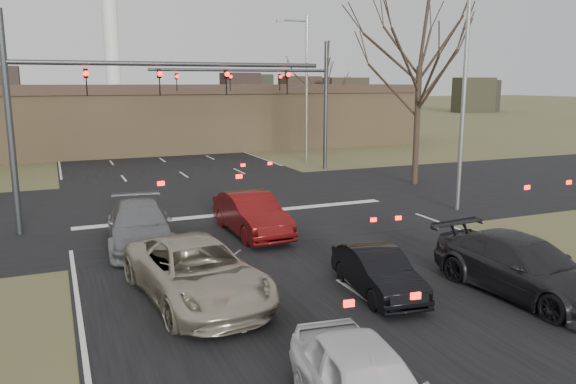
% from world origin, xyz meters
% --- Properties ---
extents(ground, '(360.00, 360.00, 0.00)m').
position_xyz_m(ground, '(0.00, 0.00, 0.00)').
color(ground, brown).
rests_on(ground, ground).
extents(road_main, '(14.00, 300.00, 0.02)m').
position_xyz_m(road_main, '(0.00, 60.00, 0.01)').
color(road_main, black).
rests_on(road_main, ground).
extents(road_cross, '(200.00, 14.00, 0.02)m').
position_xyz_m(road_cross, '(0.00, 15.00, 0.01)').
color(road_cross, black).
rests_on(road_cross, ground).
extents(building, '(42.40, 10.40, 5.30)m').
position_xyz_m(building, '(2.00, 38.00, 2.67)').
color(building, olive).
rests_on(building, ground).
extents(mast_arm_near, '(12.12, 0.24, 8.00)m').
position_xyz_m(mast_arm_near, '(-5.23, 13.00, 5.07)').
color(mast_arm_near, '#383A3D').
rests_on(mast_arm_near, ground).
extents(mast_arm_far, '(11.12, 0.24, 8.00)m').
position_xyz_m(mast_arm_far, '(6.18, 23.00, 5.02)').
color(mast_arm_far, '#383A3D').
rests_on(mast_arm_far, ground).
extents(streetlight_right_near, '(2.34, 0.25, 10.00)m').
position_xyz_m(streetlight_right_near, '(8.82, 10.00, 5.59)').
color(streetlight_right_near, gray).
rests_on(streetlight_right_near, ground).
extents(streetlight_right_far, '(2.34, 0.25, 10.00)m').
position_xyz_m(streetlight_right_far, '(9.32, 27.00, 5.59)').
color(streetlight_right_far, gray).
rests_on(streetlight_right_far, ground).
extents(tree_right_near, '(6.90, 6.90, 11.50)m').
position_xyz_m(tree_right_near, '(11.00, 16.00, 8.90)').
color(tree_right_near, black).
rests_on(tree_right_near, ground).
extents(tree_right_far, '(5.40, 5.40, 9.00)m').
position_xyz_m(tree_right_far, '(15.00, 35.00, 6.96)').
color(tree_right_far, black).
rests_on(tree_right_far, ground).
extents(car_silver_suv, '(3.21, 5.83, 1.55)m').
position_xyz_m(car_silver_suv, '(-4.00, 4.22, 0.77)').
color(car_silver_suv, '#A79D87').
rests_on(car_silver_suv, ground).
extents(car_black_hatch, '(1.72, 3.81, 1.21)m').
position_xyz_m(car_black_hatch, '(0.50, 2.82, 0.61)').
color(car_black_hatch, black).
rests_on(car_black_hatch, ground).
extents(car_charcoal_sedan, '(2.55, 5.38, 1.52)m').
position_xyz_m(car_charcoal_sedan, '(4.00, 1.32, 0.76)').
color(car_charcoal_sedan, black).
rests_on(car_charcoal_sedan, ground).
extents(car_grey_ahead, '(2.55, 5.29, 1.48)m').
position_xyz_m(car_grey_ahead, '(-4.62, 9.72, 0.74)').
color(car_grey_ahead, slate).
rests_on(car_grey_ahead, ground).
extents(car_red_ahead, '(1.74, 4.66, 1.52)m').
position_xyz_m(car_red_ahead, '(-0.61, 9.69, 0.76)').
color(car_red_ahead, '#540C0C').
rests_on(car_red_ahead, ground).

